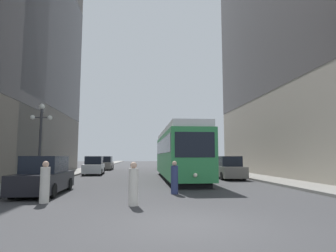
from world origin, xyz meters
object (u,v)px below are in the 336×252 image
at_px(transit_bus, 181,155).
at_px(parked_car_right_far, 228,168).
at_px(pedestrian_on_sidewalk, 174,179).
at_px(parked_car_left_near, 94,166).
at_px(streetcar, 178,153).
at_px(parked_car_left_far, 106,164).
at_px(pedestrian_crossing_near, 133,185).
at_px(parked_car_left_mid, 45,176).
at_px(lamp_post_left_near, 41,130).
at_px(pedestrian_crossing_far, 45,183).

xyz_separation_m(transit_bus, parked_car_right_far, (1.10, -18.76, -1.10)).
height_order(transit_bus, pedestrian_on_sidewalk, transit_bus).
bearing_deg(parked_car_left_near, streetcar, -45.22).
height_order(parked_car_left_far, pedestrian_crossing_near, parked_car_left_far).
xyz_separation_m(parked_car_right_far, pedestrian_on_sidewalk, (-5.50, -8.82, -0.11)).
distance_m(streetcar, pedestrian_crossing_near, 12.15).
height_order(transit_bus, parked_car_left_mid, transit_bus).
bearing_deg(parked_car_left_near, pedestrian_on_sidewalk, -70.92).
bearing_deg(transit_bus, pedestrian_on_sidewalk, -96.92).
xyz_separation_m(streetcar, parked_car_left_mid, (-7.65, -7.91, -1.26)).
bearing_deg(parked_car_left_mid, parked_car_left_near, 89.57).
relative_size(parked_car_left_mid, lamp_post_left_near, 0.92).
bearing_deg(pedestrian_crossing_far, streetcar, 141.83).
bearing_deg(streetcar, pedestrian_crossing_far, -121.70).
distance_m(parked_car_left_far, lamp_post_left_near, 20.02).
relative_size(parked_car_left_far, pedestrian_on_sidewalk, 2.86).
height_order(parked_car_left_mid, lamp_post_left_near, lamp_post_left_near).
bearing_deg(pedestrian_crossing_near, lamp_post_left_near, 73.00).
height_order(parked_car_right_far, pedestrian_crossing_far, parked_car_right_far).
xyz_separation_m(parked_car_left_far, pedestrian_crossing_far, (0.92, -27.23, -0.09)).
distance_m(pedestrian_crossing_near, pedestrian_on_sidewalk, 3.62).
xyz_separation_m(parked_car_left_near, pedestrian_crossing_near, (4.37, -18.56, -0.10)).
distance_m(pedestrian_on_sidewalk, lamp_post_left_near, 10.17).
bearing_deg(parked_car_left_far, streetcar, -65.48).
relative_size(transit_bus, parked_car_right_far, 2.52).
xyz_separation_m(parked_car_left_near, parked_car_left_far, (0.00, 9.61, -0.00)).
distance_m(parked_car_left_far, pedestrian_crossing_far, 27.25).
height_order(streetcar, lamp_post_left_near, lamp_post_left_near).
xyz_separation_m(transit_bus, parked_car_left_near, (-10.69, -12.09, -1.10)).
height_order(parked_car_left_near, pedestrian_crossing_near, parked_car_left_near).
relative_size(transit_bus, pedestrian_crossing_far, 7.73).
distance_m(parked_car_left_near, pedestrian_crossing_far, 17.65).
distance_m(streetcar, pedestrian_crossing_far, 12.70).
distance_m(parked_car_left_mid, pedestrian_crossing_far, 2.92).
bearing_deg(streetcar, parked_car_left_far, 115.35).
xyz_separation_m(parked_car_left_near, parked_car_right_far, (11.79, -6.67, 0.00)).
relative_size(parked_car_left_near, parked_car_left_far, 1.08).
distance_m(parked_car_left_mid, parked_car_right_far, 14.35).
height_order(pedestrian_crossing_far, pedestrian_on_sidewalk, pedestrian_crossing_far).
distance_m(parked_car_left_near, parked_car_right_far, 13.55).
relative_size(streetcar, parked_car_right_far, 2.92).
xyz_separation_m(transit_bus, pedestrian_crossing_far, (-9.77, -29.71, -1.19)).
relative_size(streetcar, parked_car_left_mid, 3.08).
relative_size(parked_car_left_mid, pedestrian_on_sidewalk, 2.99).
bearing_deg(parked_car_left_near, parked_car_right_far, -32.51).
distance_m(pedestrian_crossing_near, lamp_post_left_near, 10.86).
bearing_deg(pedestrian_crossing_near, streetcar, 20.56).
distance_m(parked_car_left_near, pedestrian_crossing_near, 19.07).
xyz_separation_m(parked_car_left_mid, pedestrian_crossing_near, (4.37, -3.71, -0.10)).
bearing_deg(pedestrian_on_sidewalk, parked_car_right_far, -20.45).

